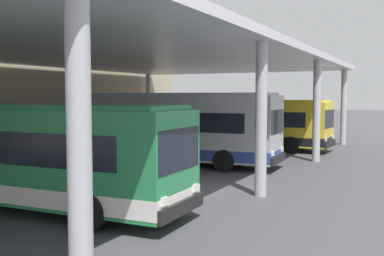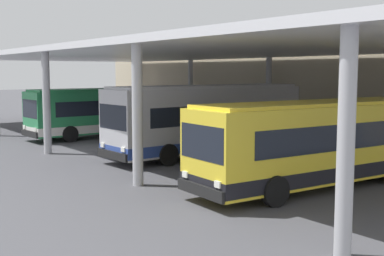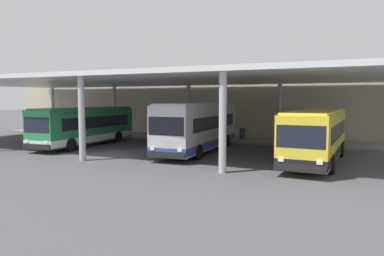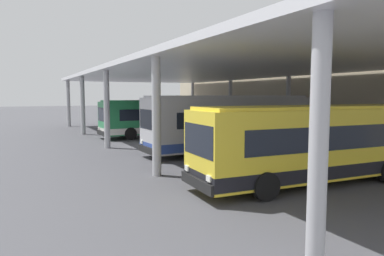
# 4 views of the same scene
# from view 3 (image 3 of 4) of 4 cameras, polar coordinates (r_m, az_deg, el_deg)

# --- Properties ---
(ground_plane) EXTENTS (200.00, 200.00, 0.00)m
(ground_plane) POSITION_cam_3_polar(r_m,az_deg,el_deg) (25.41, -13.34, -4.20)
(ground_plane) COLOR #47474C
(platform_kerb) EXTENTS (42.00, 4.50, 0.18)m
(platform_kerb) POSITION_cam_3_polar(r_m,az_deg,el_deg) (35.38, -1.74, -1.48)
(platform_kerb) COLOR gray
(platform_kerb) RESTS_ON ground
(station_building_facade) EXTENTS (48.00, 1.60, 7.08)m
(station_building_facade) POSITION_cam_3_polar(r_m,az_deg,el_deg) (38.14, 0.38, 4.16)
(station_building_facade) COLOR #C1B293
(station_building_facade) RESTS_ON ground
(canopy_shelter) EXTENTS (40.00, 17.00, 5.55)m
(canopy_shelter) POSITION_cam_3_polar(r_m,az_deg,el_deg) (29.71, -7.04, 7.38)
(canopy_shelter) COLOR silver
(canopy_shelter) RESTS_ON ground
(bus_nearest_bay) EXTENTS (2.94, 10.60, 3.17)m
(bus_nearest_bay) POSITION_cam_3_polar(r_m,az_deg,el_deg) (30.81, -16.64, 0.36)
(bus_nearest_bay) COLOR #28844C
(bus_nearest_bay) RESTS_ON ground
(bus_second_bay) EXTENTS (3.06, 11.43, 3.57)m
(bus_second_bay) POSITION_cam_3_polar(r_m,az_deg,el_deg) (26.14, 1.15, 0.23)
(bus_second_bay) COLOR #B7B7BC
(bus_second_bay) RESTS_ON ground
(bus_middle_bay) EXTENTS (3.10, 10.65, 3.17)m
(bus_middle_bay) POSITION_cam_3_polar(r_m,az_deg,el_deg) (22.84, 19.22, -1.12)
(bus_middle_bay) COLOR yellow
(bus_middle_bay) RESTS_ON ground
(bench_waiting) EXTENTS (1.80, 0.45, 0.92)m
(bench_waiting) POSITION_cam_3_polar(r_m,az_deg,el_deg) (34.25, 2.62, -0.72)
(bench_waiting) COLOR brown
(bench_waiting) RESTS_ON platform_kerb
(trash_bin) EXTENTS (0.52, 0.52, 0.98)m
(trash_bin) POSITION_cam_3_polar(r_m,az_deg,el_deg) (33.24, 8.03, -0.89)
(trash_bin) COLOR #33383D
(trash_bin) RESTS_ON platform_kerb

